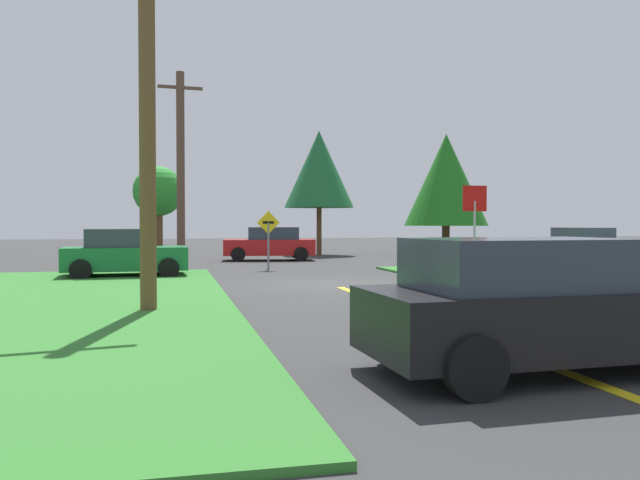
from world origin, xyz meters
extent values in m
plane|color=#333333|center=(0.00, 0.00, 0.00)|extent=(120.00, 120.00, 0.00)
cube|color=yellow|center=(0.00, -8.00, 0.01)|extent=(0.20, 14.00, 0.01)
cylinder|color=#9EA0A8|center=(4.06, -1.04, 1.23)|extent=(0.07, 0.07, 2.46)
cube|color=red|center=(4.06, -1.04, 2.53)|extent=(0.76, 0.05, 0.76)
cube|color=#196B33|center=(-6.10, 3.88, 0.64)|extent=(4.05, 2.20, 0.76)
cube|color=#2D3842|center=(-6.27, 3.88, 1.32)|extent=(2.26, 1.87, 0.60)
cylinder|color=black|center=(-4.82, 4.93, 0.34)|extent=(0.69, 0.26, 0.68)
cylinder|color=black|center=(-4.71, 2.98, 0.34)|extent=(0.69, 0.26, 0.68)
cylinder|color=black|center=(-7.50, 4.79, 0.34)|extent=(0.69, 0.26, 0.68)
cylinder|color=black|center=(-7.39, 2.84, 0.34)|extent=(0.69, 0.26, 0.68)
cube|color=silver|center=(12.80, 6.50, 0.64)|extent=(2.21, 4.46, 0.76)
cube|color=#2D3842|center=(12.78, 6.23, 1.32)|extent=(1.84, 2.50, 0.60)
cylinder|color=black|center=(11.99, 8.04, 0.34)|extent=(0.27, 0.69, 0.68)
cylinder|color=black|center=(13.84, 7.89, 0.34)|extent=(0.27, 0.69, 0.68)
cylinder|color=black|center=(11.77, 5.10, 0.34)|extent=(0.27, 0.69, 0.68)
cylinder|color=black|center=(13.61, 4.96, 0.34)|extent=(0.27, 0.69, 0.68)
cube|color=red|center=(0.04, 12.77, 0.64)|extent=(4.56, 2.36, 0.76)
cube|color=#2D3842|center=(0.24, 12.75, 1.32)|extent=(2.58, 1.92, 0.60)
cylinder|color=black|center=(-1.55, 12.00, 0.34)|extent=(0.70, 0.29, 0.68)
cylinder|color=black|center=(-1.35, 13.86, 0.34)|extent=(0.70, 0.29, 0.68)
cylinder|color=black|center=(1.42, 11.69, 0.34)|extent=(0.70, 0.29, 0.68)
cylinder|color=black|center=(1.62, 13.54, 0.34)|extent=(0.70, 0.29, 0.68)
cube|color=black|center=(-0.15, -11.48, 0.64)|extent=(4.56, 2.09, 0.76)
cube|color=#2D3842|center=(-0.57, -11.50, 1.32)|extent=(2.53, 1.78, 0.60)
cylinder|color=black|center=(1.33, -10.49, 0.34)|extent=(0.69, 0.25, 0.68)
cylinder|color=black|center=(-1.71, -10.61, 0.34)|extent=(0.69, 0.25, 0.68)
cylinder|color=black|center=(-1.64, -12.48, 0.34)|extent=(0.69, 0.25, 0.68)
cylinder|color=brown|center=(-5.07, -5.15, 3.94)|extent=(0.33, 0.33, 7.88)
cylinder|color=brown|center=(-4.23, 8.52, 3.99)|extent=(0.33, 0.33, 7.97)
cube|color=brown|center=(-4.23, 8.52, 7.34)|extent=(1.80, 0.29, 0.12)
cylinder|color=slate|center=(-0.93, 6.45, 0.92)|extent=(0.08, 0.08, 1.84)
cube|color=yellow|center=(-0.93, 6.45, 1.84)|extent=(0.90, 0.11, 0.91)
cube|color=black|center=(-0.93, 6.45, 1.84)|extent=(0.45, 0.08, 0.10)
cylinder|color=brown|center=(3.59, 17.28, 1.36)|extent=(0.29, 0.29, 2.71)
cone|color=#1C6132|center=(3.59, 17.28, 4.89)|extent=(3.96, 3.96, 4.35)
cylinder|color=brown|center=(-5.32, 19.52, 1.25)|extent=(0.48, 0.48, 2.51)
sphere|color=#278B2A|center=(-5.32, 19.52, 3.65)|extent=(2.85, 2.85, 2.85)
cylinder|color=brown|center=(10.15, 14.60, 0.84)|extent=(0.42, 0.42, 1.68)
cone|color=#1D6C1C|center=(10.15, 14.60, 4.20)|extent=(4.59, 4.59, 5.05)
camera|label=1|loc=(-4.62, -18.43, 1.80)|focal=36.19mm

